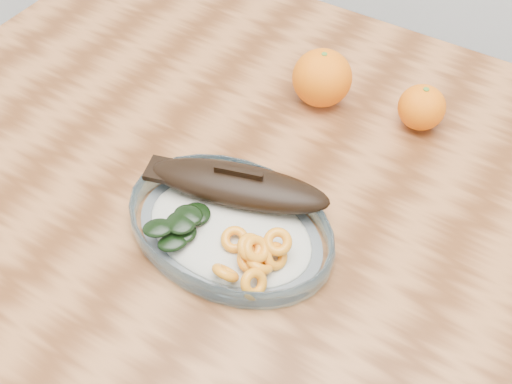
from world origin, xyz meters
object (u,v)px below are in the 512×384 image
dining_table (297,235)px  orange_left (322,78)px  orange_right (422,107)px  plated_meal (230,223)px

dining_table → orange_left: bearing=109.4°
dining_table → orange_left: orange_left is taller
orange_right → plated_meal: bearing=-111.8°
orange_left → plated_meal: bearing=-85.5°
plated_meal → orange_left: size_ratio=5.64×
dining_table → plated_meal: 0.16m
orange_right → dining_table: bearing=-113.6°
dining_table → orange_left: (-0.06, 0.16, 0.14)m
dining_table → plated_meal: (-0.04, -0.11, 0.12)m
dining_table → orange_right: 0.25m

